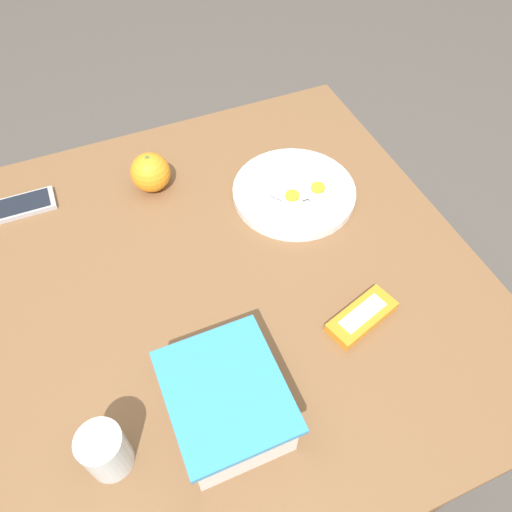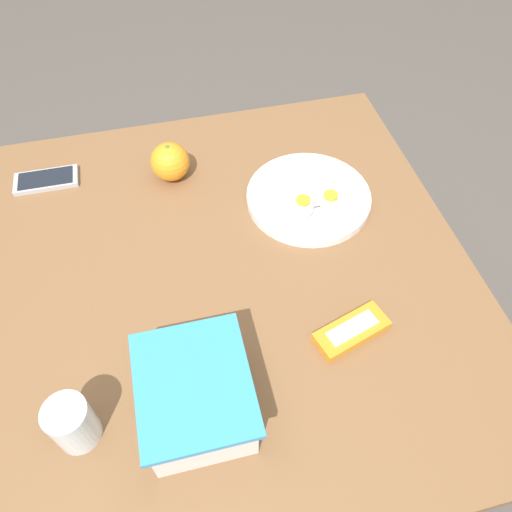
{
  "view_description": "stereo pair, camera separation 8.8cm",
  "coord_description": "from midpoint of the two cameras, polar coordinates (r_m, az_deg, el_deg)",
  "views": [
    {
      "loc": [
        -0.49,
        0.15,
        1.45
      ],
      "look_at": [
        0.0,
        -0.06,
        0.76
      ],
      "focal_mm": 35.0,
      "sensor_mm": 36.0,
      "label": 1
    },
    {
      "loc": [
        -0.52,
        0.06,
        1.45
      ],
      "look_at": [
        0.0,
        -0.06,
        0.76
      ],
      "focal_mm": 35.0,
      "sensor_mm": 36.0,
      "label": 2
    }
  ],
  "objects": [
    {
      "name": "ground_plane",
      "position": [
        1.54,
        -0.66,
        -18.14
      ],
      "size": [
        10.0,
        10.0,
        0.0
      ],
      "primitive_type": "plane",
      "color": "#4C4742"
    },
    {
      "name": "table",
      "position": [
        0.97,
        -1.0,
        -5.61
      ],
      "size": [
        0.91,
        0.9,
        0.73
      ],
      "color": "brown",
      "rests_on": "ground_plane"
    },
    {
      "name": "food_container",
      "position": [
        0.74,
        -3.34,
        -16.03
      ],
      "size": [
        0.18,
        0.16,
        0.09
      ],
      "color": "white",
      "rests_on": "table"
    },
    {
      "name": "orange_fruit",
      "position": [
        1.04,
        -7.4,
        10.51
      ],
      "size": [
        0.08,
        0.08,
        0.08
      ],
      "color": "orange",
      "rests_on": "table"
    },
    {
      "name": "rice_plate",
      "position": [
        1.01,
        8.51,
        7.01
      ],
      "size": [
        0.25,
        0.25,
        0.05
      ],
      "color": "white",
      "rests_on": "table"
    },
    {
      "name": "candy_bar",
      "position": [
        0.84,
        13.84,
        -8.52
      ],
      "size": [
        0.09,
        0.13,
        0.02
      ],
      "color": "orange",
      "rests_on": "table"
    },
    {
      "name": "cell_phone",
      "position": [
        1.11,
        -20.8,
        8.01
      ],
      "size": [
        0.06,
        0.13,
        0.01
      ],
      "color": "#ADADB2",
      "rests_on": "table"
    },
    {
      "name": "drinking_glass",
      "position": [
        0.75,
        -17.03,
        -18.07
      ],
      "size": [
        0.06,
        0.06,
        0.08
      ],
      "color": "silver",
      "rests_on": "table"
    }
  ]
}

